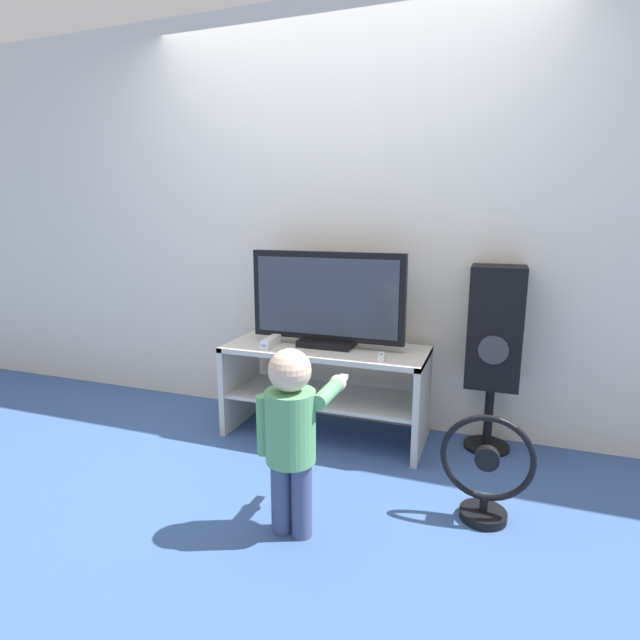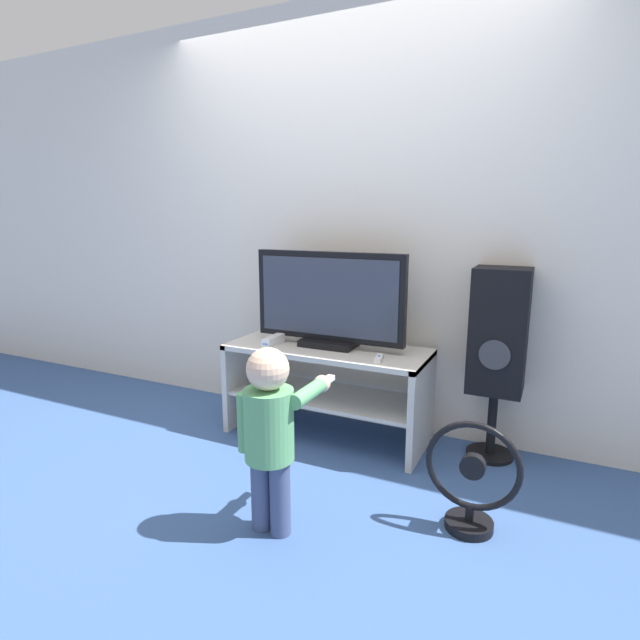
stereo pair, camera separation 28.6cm
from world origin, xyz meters
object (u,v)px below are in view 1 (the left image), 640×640
at_px(remote_primary, 381,356).
at_px(child, 292,427).
at_px(game_console, 271,342).
at_px(television, 327,301).
at_px(speaker_tower, 495,332).
at_px(floor_fan, 486,473).

relative_size(remote_primary, child, 0.16).
xyz_separation_m(game_console, child, (0.51, -0.87, -0.11)).
distance_m(television, speaker_tower, 0.97).
distance_m(game_console, floor_fan, 1.42).
xyz_separation_m(speaker_tower, floor_fan, (0.01, -0.74, -0.48)).
relative_size(game_console, floor_fan, 0.38).
distance_m(television, game_console, 0.42).
xyz_separation_m(child, floor_fan, (0.77, 0.38, -0.26)).
distance_m(remote_primary, child, 0.86).
bearing_deg(remote_primary, speaker_tower, 25.58).
bearing_deg(floor_fan, remote_primary, 141.77).
height_order(speaker_tower, floor_fan, speaker_tower).
height_order(television, game_console, television).
xyz_separation_m(television, speaker_tower, (0.95, 0.13, -0.14)).
bearing_deg(game_console, speaker_tower, 10.98).
height_order(game_console, remote_primary, game_console).
relative_size(game_console, speaker_tower, 0.18).
xyz_separation_m(game_console, remote_primary, (0.69, -0.03, -0.02)).
xyz_separation_m(remote_primary, speaker_tower, (0.58, 0.28, 0.12)).
bearing_deg(remote_primary, game_console, 177.33).
height_order(game_console, child, child).
bearing_deg(child, game_console, 120.24).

